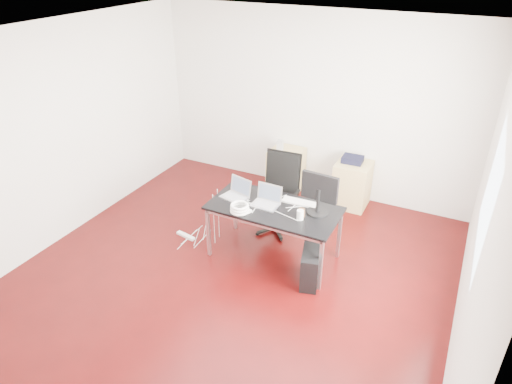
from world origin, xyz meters
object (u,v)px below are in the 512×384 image
at_px(desk, 274,211).
at_px(filing_cabinet_left, 286,170).
at_px(filing_cabinet_right, 352,184).
at_px(pc_tower, 310,267).
at_px(office_chair, 279,189).

bearing_deg(desk, filing_cabinet_left, 108.38).
xyz_separation_m(filing_cabinet_left, filing_cabinet_right, (1.09, 0.00, 0.00)).
distance_m(desk, pc_tower, 0.81).
distance_m(office_chair, filing_cabinet_right, 1.33).
bearing_deg(filing_cabinet_left, office_chair, -72.15).
distance_m(desk, office_chair, 0.71).
bearing_deg(office_chair, filing_cabinet_right, 51.91).
distance_m(filing_cabinet_left, filing_cabinet_right, 1.09).
xyz_separation_m(desk, filing_cabinet_right, (0.51, 1.73, -0.33)).
height_order(desk, pc_tower, desk).
xyz_separation_m(office_chair, filing_cabinet_left, (-0.34, 1.07, -0.26)).
bearing_deg(filing_cabinet_right, filing_cabinet_left, 180.00).
xyz_separation_m(desk, pc_tower, (0.60, -0.28, -0.46)).
xyz_separation_m(office_chair, pc_tower, (0.84, -0.94, -0.39)).
height_order(desk, filing_cabinet_left, desk).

